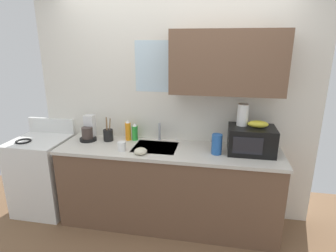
{
  "coord_description": "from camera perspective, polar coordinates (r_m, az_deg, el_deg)",
  "views": [
    {
      "loc": [
        0.51,
        -2.69,
        1.98
      ],
      "look_at": [
        0.0,
        0.0,
        1.15
      ],
      "focal_mm": 29.61,
      "sensor_mm": 36.0,
      "label": 1
    }
  ],
  "objects": [
    {
      "name": "dish_soap_bottle_green",
      "position": [
        3.19,
        -6.84,
        -1.28
      ],
      "size": [
        0.07,
        0.07,
        0.2
      ],
      "color": "green",
      "rests_on": "counter_unit"
    },
    {
      "name": "cereal_canister",
      "position": [
        2.81,
        10.01,
        -3.71
      ],
      "size": [
        0.1,
        0.1,
        0.21
      ],
      "primitive_type": "cylinder",
      "color": "#2659A5",
      "rests_on": "counter_unit"
    },
    {
      "name": "stove_range",
      "position": [
        3.7,
        -24.22,
        -9.01
      ],
      "size": [
        0.6,
        0.6,
        1.08
      ],
      "color": "white",
      "rests_on": "ground"
    },
    {
      "name": "coffee_maker",
      "position": [
        3.3,
        -16.01,
        -1.0
      ],
      "size": [
        0.19,
        0.21,
        0.28
      ],
      "color": "black",
      "rests_on": "counter_unit"
    },
    {
      "name": "mug_white",
      "position": [
        2.92,
        -9.52,
        -4.11
      ],
      "size": [
        0.08,
        0.08,
        0.09
      ],
      "primitive_type": "cylinder",
      "color": "white",
      "rests_on": "counter_unit"
    },
    {
      "name": "paper_towel_roll",
      "position": [
        2.89,
        15.11,
        2.24
      ],
      "size": [
        0.11,
        0.11,
        0.22
      ],
      "primitive_type": "cylinder",
      "color": "white",
      "rests_on": "microwave"
    },
    {
      "name": "counter_unit",
      "position": [
        3.13,
        -0.05,
        -12.2
      ],
      "size": [
        2.36,
        0.63,
        0.9
      ],
      "color": "brown",
      "rests_on": "ground"
    },
    {
      "name": "dish_soap_bottle_orange",
      "position": [
        3.19,
        -8.22,
        -0.93
      ],
      "size": [
        0.06,
        0.06,
        0.24
      ],
      "color": "orange",
      "rests_on": "counter_unit"
    },
    {
      "name": "sink_faucet",
      "position": [
        3.15,
        -1.75,
        -1.19
      ],
      "size": [
        0.03,
        0.03,
        0.2
      ],
      "primitive_type": "cylinder",
      "color": "#B2B5BA",
      "rests_on": "counter_unit"
    },
    {
      "name": "banana_bunch",
      "position": [
        2.87,
        18.04,
        0.38
      ],
      "size": [
        0.2,
        0.11,
        0.07
      ],
      "primitive_type": "ellipsoid",
      "color": "gold",
      "rests_on": "microwave"
    },
    {
      "name": "small_bowl",
      "position": [
        2.8,
        -5.67,
        -5.16
      ],
      "size": [
        0.13,
        0.13,
        0.06
      ],
      "primitive_type": "ellipsoid",
      "color": "beige",
      "rests_on": "counter_unit"
    },
    {
      "name": "utensil_crock",
      "position": [
        3.22,
        -12.21,
        -1.77
      ],
      "size": [
        0.11,
        0.11,
        0.28
      ],
      "color": "black",
      "rests_on": "counter_unit"
    },
    {
      "name": "microwave",
      "position": [
        2.92,
        16.76,
        -2.78
      ],
      "size": [
        0.46,
        0.35,
        0.27
      ],
      "color": "black",
      "rests_on": "counter_unit"
    },
    {
      "name": "kitchen_wall_assembly",
      "position": [
        3.08,
        3.28,
        5.44
      ],
      "size": [
        3.13,
        0.42,
        2.5
      ],
      "color": "silver",
      "rests_on": "ground"
    }
  ]
}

